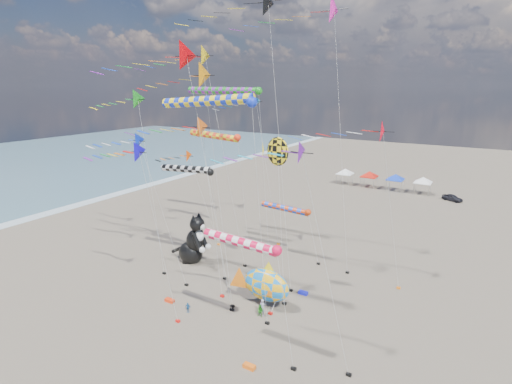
{
  "coord_description": "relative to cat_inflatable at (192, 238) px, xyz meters",
  "views": [
    {
      "loc": [
        19.68,
        -17.86,
        19.72
      ],
      "look_at": [
        1.65,
        12.0,
        10.39
      ],
      "focal_mm": 28.0,
      "sensor_mm": 36.0,
      "label": 1
    }
  ],
  "objects": [
    {
      "name": "delta_kite_9",
      "position": [
        2.72,
        9.71,
        14.6
      ],
      "size": [
        8.79,
        1.96,
        18.93
      ],
      "color": "#1375B8",
      "rests_on": "ground"
    },
    {
      "name": "angelfish_kite",
      "position": [
        11.02,
        -0.77,
        10.81
      ],
      "size": [
        3.74,
        3.02,
        15.25
      ],
      "color": "yellow",
      "rests_on": "ground"
    },
    {
      "name": "delta_kite_5",
      "position": [
        3.68,
        -6.17,
        18.84
      ],
      "size": [
        16.15,
        2.67,
        23.47
      ],
      "color": "#C10409",
      "rests_on": "ground"
    },
    {
      "name": "delta_kite_4",
      "position": [
        0.35,
        2.15,
        19.39
      ],
      "size": [
        13.98,
        2.31,
        23.89
      ],
      "color": "yellow",
      "rests_on": "ground"
    },
    {
      "name": "ground",
      "position": [
        8.43,
        -14.67,
        -3.01
      ],
      "size": [
        260.0,
        260.0,
        0.0
      ],
      "primitive_type": "plane",
      "color": "brown",
      "rests_on": "ground"
    },
    {
      "name": "delta_kite_1",
      "position": [
        18.22,
        5.81,
        12.35
      ],
      "size": [
        11.65,
        2.41,
        16.85
      ],
      "color": "red",
      "rests_on": "ground"
    },
    {
      "name": "windsock_3",
      "position": [
        8.6,
        6.91,
        2.96
      ],
      "size": [
        7.45,
        0.73,
        6.37
      ],
      "color": "#C0360D",
      "rests_on": "ground"
    },
    {
      "name": "windsock_5",
      "position": [
        -0.95,
        8.68,
        16.06
      ],
      "size": [
        11.68,
        0.92,
        19.58
      ],
      "color": "#17811B",
      "rests_on": "ground"
    },
    {
      "name": "delta_kite_12",
      "position": [
        3.29,
        -4.64,
        12.8
      ],
      "size": [
        12.18,
        2.18,
        17.24
      ],
      "color": "orange",
      "rests_on": "ground"
    },
    {
      "name": "delta_kite_0",
      "position": [
        12.02,
        6.46,
        23.81
      ],
      "size": [
        15.31,
        3.15,
        28.62
      ],
      "color": "#EE1FA8",
      "rests_on": "ground"
    },
    {
      "name": "parked_car",
      "position": [
        22.8,
        43.33,
        -2.41
      ],
      "size": [
        3.75,
        2.77,
        1.19
      ],
      "primitive_type": "imported",
      "rotation": [
        0.0,
        0.0,
        1.12
      ],
      "color": "#26262D",
      "rests_on": "ground"
    },
    {
      "name": "windsock_2",
      "position": [
        1.3,
        -1.54,
        8.28
      ],
      "size": [
        7.96,
        0.76,
        11.73
      ],
      "color": "black",
      "rests_on": "ground"
    },
    {
      "name": "delta_kite_8",
      "position": [
        3.16,
        -10.06,
        11.42
      ],
      "size": [
        9.09,
        1.86,
        15.73
      ],
      "color": "#1307DA",
      "rests_on": "ground"
    },
    {
      "name": "kite_bag_3",
      "position": [
        3.74,
        -7.95,
        -2.86
      ],
      "size": [
        0.9,
        0.44,
        0.3
      ],
      "primitive_type": "cube",
      "color": "#F13611",
      "rests_on": "ground"
    },
    {
      "name": "delta_kite_11",
      "position": [
        5.65,
        -5.63,
        17.34
      ],
      "size": [
        10.34,
        2.4,
        21.81
      ],
      "color": "orange",
      "rests_on": "ground"
    },
    {
      "name": "windsock_0",
      "position": [
        8.08,
        -6.34,
        15.44
      ],
      "size": [
        10.26,
        0.86,
        18.95
      ],
      "color": "#1430CE",
      "rests_on": "ground"
    },
    {
      "name": "windsock_1",
      "position": [
        -1.38,
        7.0,
        10.68
      ],
      "size": [
        8.6,
        0.84,
        14.17
      ],
      "color": "#FF3315",
      "rests_on": "ground"
    },
    {
      "name": "kite_bag_0",
      "position": [
        13.93,
        -0.13,
        -2.86
      ],
      "size": [
        0.9,
        0.44,
        0.3
      ],
      "primitive_type": "cube",
      "color": "#161ADE",
      "rests_on": "ground"
    },
    {
      "name": "kite_bag_2",
      "position": [
        15.02,
        -11.81,
        -2.86
      ],
      "size": [
        0.9,
        0.44,
        0.3
      ],
      "primitive_type": "cube",
      "color": "orange",
      "rests_on": "ground"
    },
    {
      "name": "tent_row",
      "position": [
        9.93,
        45.33,
        0.14
      ],
      "size": [
        19.2,
        4.2,
        3.8
      ],
      "color": "white",
      "rests_on": "ground"
    },
    {
      "name": "delta_kite_10",
      "position": [
        -5.69,
        5.68,
        7.97
      ],
      "size": [
        9.81,
        1.65,
        12.2
      ],
      "color": "#FF5007",
      "rests_on": "ground"
    },
    {
      "name": "fish_inflatable",
      "position": [
        11.86,
        -3.89,
        -0.85
      ],
      "size": [
        6.19,
        2.73,
        4.5
      ],
      "color": "#167CD8",
      "rests_on": "ground"
    },
    {
      "name": "person_adult",
      "position": [
        12.36,
        -5.39,
        -2.25
      ],
      "size": [
        0.55,
        0.36,
        1.52
      ],
      "primitive_type": "imported",
      "rotation": [
        0.0,
        0.0,
        -0.0
      ],
      "color": "gray",
      "rests_on": "ground"
    },
    {
      "name": "delta_kite_6",
      "position": [
        -5.21,
        -3.95,
        15.11
      ],
      "size": [
        11.27,
        2.2,
        19.54
      ],
      "color": "#188A1E",
      "rests_on": "ground"
    },
    {
      "name": "cat_inflatable",
      "position": [
        0.0,
        0.0,
        0.0
      ],
      "size": [
        4.5,
        2.32,
        6.02
      ],
      "primitive_type": null,
      "rotation": [
        0.0,
        0.0,
        0.02
      ],
      "color": "black",
      "rests_on": "ground"
    },
    {
      "name": "delta_kite_2",
      "position": [
        17.53,
        -8.86,
        12.31
      ],
      "size": [
        9.22,
        1.72,
        16.59
      ],
      "color": "#631796",
      "rests_on": "ground"
    },
    {
      "name": "delta_kite_7",
      "position": [
        8.69,
        -0.24,
        23.7
      ],
      "size": [
        13.88,
        3.06,
        28.46
      ],
      "color": "black",
      "rests_on": "ground"
    },
    {
      "name": "delta_kite_3",
      "position": [
        -1.91,
        -4.7,
        11.16
      ],
      "size": [
        10.92,
        1.79,
        15.48
      ],
      "color": "#0A29C4",
      "rests_on": "ground"
    },
    {
      "name": "kite_bag_1",
      "position": [
        8.78,
        -0.91,
        -2.86
      ],
      "size": [
        0.9,
        0.44,
        0.3
      ],
      "primitive_type": "cube",
      "color": "black",
      "rests_on": "ground"
    },
    {
      "name": "child_blue",
      "position": [
        6.4,
        -8.43,
        -2.53
      ],
      "size": [
        0.61,
        0.45,
        0.95
      ],
      "primitive_type": "imported",
      "rotation": [
        0.0,
        0.0,
        0.43
      ],
      "color": "#1C5697",
      "rests_on": "ground"
    },
    {
      "name": "windsock_4",
      "position": [
        13.74,
        -10.31,
        5.84
      ],
      "size": [
        7.66,
        0.76,
        9.28
      ],
      "color": "#E81042",
      "rests_on": "ground"
    },
    {
      "name": "child_green",
      "position": [
        12.33,
        -5.69,
        -2.44
      ],
      "size": [
        0.56,
        0.44,
        1.14
      ],
      "primitive_type": "imported",
      "rotation": [
        0.0,
        0.0,
        -0.01
      ],
      "color": "#207D1B",
      "rests_on": "ground"
    }
  ]
}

